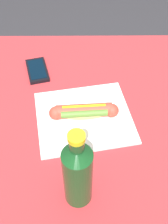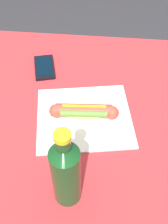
# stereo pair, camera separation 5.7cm
# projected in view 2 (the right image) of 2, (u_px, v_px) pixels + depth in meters

# --- Properties ---
(ground_plane) EXTENTS (6.00, 6.00, 0.00)m
(ground_plane) POSITION_uv_depth(u_px,v_px,m) (93.00, 215.00, 1.43)
(ground_plane) COLOR #2D2D33
(ground_plane) RESTS_ON ground
(dining_table) EXTENTS (1.07, 0.86, 0.78)m
(dining_table) POSITION_uv_depth(u_px,v_px,m) (98.00, 147.00, 0.95)
(dining_table) COLOR brown
(dining_table) RESTS_ON ground
(paper_wrapper) EXTENTS (0.32, 0.30, 0.01)m
(paper_wrapper) POSITION_uv_depth(u_px,v_px,m) (84.00, 118.00, 0.84)
(paper_wrapper) COLOR white
(paper_wrapper) RESTS_ON dining_table
(hot_dog) EXTENTS (0.21, 0.06, 0.05)m
(hot_dog) POSITION_uv_depth(u_px,v_px,m) (84.00, 112.00, 0.82)
(hot_dog) COLOR #E5BC75
(hot_dog) RESTS_ON paper_wrapper
(cell_phone) EXTENTS (0.10, 0.14, 0.01)m
(cell_phone) POSITION_uv_depth(u_px,v_px,m) (44.00, 67.00, 0.99)
(cell_phone) COLOR black
(cell_phone) RESTS_ON dining_table
(soda_bottle) EXTENTS (0.07, 0.07, 0.25)m
(soda_bottle) POSITION_uv_depth(u_px,v_px,m) (66.00, 172.00, 0.60)
(soda_bottle) COLOR #14471E
(soda_bottle) RESTS_ON dining_table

